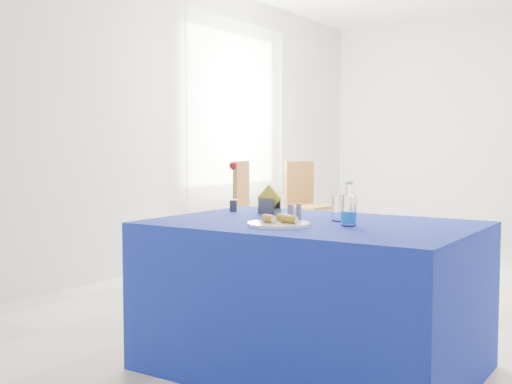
# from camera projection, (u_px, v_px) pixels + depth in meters

# --- Properties ---
(floor) EXTENTS (7.00, 7.00, 0.00)m
(floor) POSITION_uv_depth(u_px,v_px,m) (432.00, 293.00, 5.00)
(floor) COLOR beige
(floor) RESTS_ON ground
(room_shell) EXTENTS (7.00, 7.00, 7.00)m
(room_shell) POSITION_uv_depth(u_px,v_px,m) (437.00, 67.00, 4.88)
(room_shell) COLOR silver
(room_shell) RESTS_ON ground
(window_pane) EXTENTS (0.04, 1.50, 1.60)m
(window_pane) POSITION_uv_depth(u_px,v_px,m) (233.00, 109.00, 6.91)
(window_pane) COLOR white
(window_pane) RESTS_ON room_shell
(curtain) EXTENTS (0.04, 1.75, 1.85)m
(curtain) POSITION_uv_depth(u_px,v_px,m) (238.00, 109.00, 6.88)
(curtain) COLOR white
(curtain) RESTS_ON room_shell
(plate) EXTENTS (0.30, 0.30, 0.01)m
(plate) POSITION_uv_depth(u_px,v_px,m) (279.00, 224.00, 3.11)
(plate) COLOR white
(plate) RESTS_ON blue_table
(drinking_glass) EXTENTS (0.07, 0.07, 0.13)m
(drinking_glass) POSITION_uv_depth(u_px,v_px,m) (339.00, 208.00, 3.31)
(drinking_glass) COLOR white
(drinking_glass) RESTS_ON blue_table
(salt_shaker) EXTENTS (0.03, 0.03, 0.08)m
(salt_shaker) POSITION_uv_depth(u_px,v_px,m) (290.00, 212.00, 3.35)
(salt_shaker) COLOR slate
(salt_shaker) RESTS_ON blue_table
(pepper_shaker) EXTENTS (0.03, 0.03, 0.08)m
(pepper_shaker) POSITION_uv_depth(u_px,v_px,m) (299.00, 211.00, 3.38)
(pepper_shaker) COLOR slate
(pepper_shaker) RESTS_ON blue_table
(blue_table) EXTENTS (1.60, 1.10, 0.76)m
(blue_table) POSITION_uv_depth(u_px,v_px,m) (312.00, 295.00, 3.29)
(blue_table) COLOR navy
(blue_table) RESTS_ON floor
(water_bottle) EXTENTS (0.08, 0.08, 0.21)m
(water_bottle) POSITION_uv_depth(u_px,v_px,m) (349.00, 211.00, 3.10)
(water_bottle) COLOR silver
(water_bottle) RESTS_ON blue_table
(napkin_holder) EXTENTS (0.16, 0.09, 0.17)m
(napkin_holder) POSITION_uv_depth(u_px,v_px,m) (269.00, 205.00, 3.65)
(napkin_holder) COLOR #3C3C42
(napkin_holder) RESTS_ON blue_table
(rose_vase) EXTENTS (0.05, 0.05, 0.30)m
(rose_vase) POSITION_uv_depth(u_px,v_px,m) (233.00, 188.00, 3.78)
(rose_vase) COLOR #25252A
(rose_vase) RESTS_ON blue_table
(chair_win_a) EXTENTS (0.57, 0.57, 1.01)m
(chair_win_a) POSITION_uv_depth(u_px,v_px,m) (253.00, 206.00, 6.14)
(chair_win_a) COLOR olive
(chair_win_a) RESTS_ON floor
(chair_win_b) EXTENTS (0.53, 0.53, 0.98)m
(chair_win_b) POSITION_uv_depth(u_px,v_px,m) (306.00, 199.00, 7.08)
(chair_win_b) COLOR olive
(chair_win_b) RESTS_ON floor
(banana_pieces) EXTENTS (0.19, 0.14, 0.04)m
(banana_pieces) POSITION_uv_depth(u_px,v_px,m) (281.00, 218.00, 3.12)
(banana_pieces) COLOR gold
(banana_pieces) RESTS_ON plate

